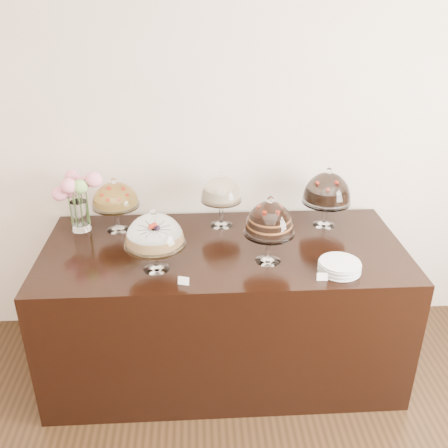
{
  "coord_description": "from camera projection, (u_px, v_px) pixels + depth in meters",
  "views": [
    {
      "loc": [
        -0.29,
        -0.22,
        2.36
      ],
      "look_at": [
        -0.14,
        2.4,
        1.08
      ],
      "focal_mm": 40.0,
      "sensor_mm": 36.0,
      "label": 1
    }
  ],
  "objects": [
    {
      "name": "cake_stand_dark_choco",
      "position": [
        327.0,
        190.0,
        3.21
      ],
      "size": [
        0.32,
        0.32,
        0.4
      ],
      "color": "white",
      "rests_on": "display_counter"
    },
    {
      "name": "cake_stand_sugar_sponge",
      "position": [
        154.0,
        233.0,
        2.71
      ],
      "size": [
        0.34,
        0.34,
        0.37
      ],
      "color": "white",
      "rests_on": "display_counter"
    },
    {
      "name": "plate_stack",
      "position": [
        339.0,
        267.0,
        2.77
      ],
      "size": [
        0.23,
        0.23,
        0.06
      ],
      "color": "silver",
      "rests_on": "display_counter"
    },
    {
      "name": "cake_stand_fruit_tart",
      "position": [
        115.0,
        197.0,
        3.15
      ],
      "size": [
        0.3,
        0.3,
        0.36
      ],
      "color": "white",
      "rests_on": "display_counter"
    },
    {
      "name": "flower_vase",
      "position": [
        76.0,
        195.0,
        3.15
      ],
      "size": [
        0.31,
        0.29,
        0.4
      ],
      "color": "white",
      "rests_on": "display_counter"
    },
    {
      "name": "wall_back",
      "position": [
        240.0,
        126.0,
        3.28
      ],
      "size": [
        5.0,
        0.04,
        3.0
      ],
      "primitive_type": "cube",
      "color": "beige",
      "rests_on": "ground"
    },
    {
      "name": "cake_stand_choco_layer",
      "position": [
        270.0,
        220.0,
        2.78
      ],
      "size": [
        0.29,
        0.29,
        0.4
      ],
      "color": "white",
      "rests_on": "display_counter"
    },
    {
      "name": "display_counter",
      "position": [
        224.0,
        308.0,
        3.24
      ],
      "size": [
        2.2,
        1.0,
        0.9
      ],
      "primitive_type": "cube",
      "color": "black",
      "rests_on": "ground"
    },
    {
      "name": "price_card_right",
      "position": [
        322.0,
        277.0,
        2.69
      ],
      "size": [
        0.06,
        0.02,
        0.04
      ],
      "primitive_type": "cube",
      "rotation": [
        -0.21,
        0.0,
        -0.04
      ],
      "color": "white",
      "rests_on": "display_counter"
    },
    {
      "name": "price_card_left",
      "position": [
        183.0,
        281.0,
        2.66
      ],
      "size": [
        0.06,
        0.03,
        0.04
      ],
      "primitive_type": "cube",
      "rotation": [
        -0.21,
        0.0,
        -0.29
      ],
      "color": "white",
      "rests_on": "display_counter"
    },
    {
      "name": "cake_stand_cheesecake",
      "position": [
        221.0,
        191.0,
        3.21
      ],
      "size": [
        0.27,
        0.27,
        0.38
      ],
      "color": "white",
      "rests_on": "display_counter"
    }
  ]
}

